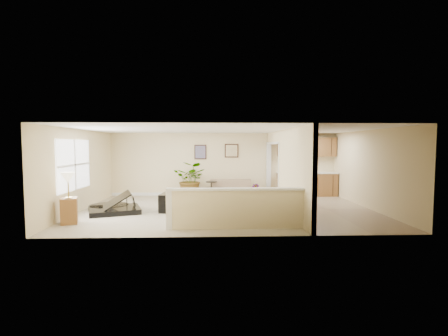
{
  "coord_description": "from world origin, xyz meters",
  "views": [
    {
      "loc": [
        -0.45,
        -10.03,
        2.01
      ],
      "look_at": [
        -0.09,
        0.4,
        1.29
      ],
      "focal_mm": 26.0,
      "sensor_mm": 36.0,
      "label": 1
    }
  ],
  "objects_px": {
    "piano": "(115,193)",
    "loveseat": "(230,189)",
    "small_plant": "(255,192)",
    "palm_plant": "(191,180)",
    "piano_bench": "(168,202)",
    "lamp_stand": "(69,202)",
    "accent_table": "(211,187)"
  },
  "relations": [
    {
      "from": "accent_table",
      "to": "palm_plant",
      "type": "height_order",
      "value": "palm_plant"
    },
    {
      "from": "palm_plant",
      "to": "small_plant",
      "type": "height_order",
      "value": "palm_plant"
    },
    {
      "from": "palm_plant",
      "to": "lamp_stand",
      "type": "height_order",
      "value": "palm_plant"
    },
    {
      "from": "lamp_stand",
      "to": "piano",
      "type": "bearing_deg",
      "value": 64.63
    },
    {
      "from": "loveseat",
      "to": "accent_table",
      "type": "relative_size",
      "value": 2.6
    },
    {
      "from": "loveseat",
      "to": "accent_table",
      "type": "bearing_deg",
      "value": -174.33
    },
    {
      "from": "piano",
      "to": "accent_table",
      "type": "height_order",
      "value": "piano"
    },
    {
      "from": "piano",
      "to": "palm_plant",
      "type": "bearing_deg",
      "value": 32.79
    },
    {
      "from": "piano_bench",
      "to": "palm_plant",
      "type": "height_order",
      "value": "palm_plant"
    },
    {
      "from": "piano",
      "to": "piano_bench",
      "type": "xyz_separation_m",
      "value": [
        1.62,
        0.03,
        -0.29
      ]
    },
    {
      "from": "piano",
      "to": "loveseat",
      "type": "relative_size",
      "value": 1.19
    },
    {
      "from": "palm_plant",
      "to": "lamp_stand",
      "type": "xyz_separation_m",
      "value": [
        -2.85,
        -4.27,
        -0.12
      ]
    },
    {
      "from": "small_plant",
      "to": "piano",
      "type": "bearing_deg",
      "value": -153.69
    },
    {
      "from": "piano",
      "to": "accent_table",
      "type": "xyz_separation_m",
      "value": [
        2.93,
        2.44,
        -0.15
      ]
    },
    {
      "from": "piano_bench",
      "to": "small_plant",
      "type": "relative_size",
      "value": 1.47
    },
    {
      "from": "accent_table",
      "to": "lamp_stand",
      "type": "relative_size",
      "value": 0.48
    },
    {
      "from": "piano_bench",
      "to": "loveseat",
      "type": "height_order",
      "value": "loveseat"
    },
    {
      "from": "piano_bench",
      "to": "lamp_stand",
      "type": "xyz_separation_m",
      "value": [
        -2.33,
        -1.54,
        0.29
      ]
    },
    {
      "from": "piano_bench",
      "to": "small_plant",
      "type": "xyz_separation_m",
      "value": [
        2.97,
        2.23,
        -0.04
      ]
    },
    {
      "from": "piano",
      "to": "piano_bench",
      "type": "height_order",
      "value": "piano"
    },
    {
      "from": "small_plant",
      "to": "lamp_stand",
      "type": "bearing_deg",
      "value": -144.54
    },
    {
      "from": "palm_plant",
      "to": "lamp_stand",
      "type": "distance_m",
      "value": 5.14
    },
    {
      "from": "piano_bench",
      "to": "lamp_stand",
      "type": "height_order",
      "value": "lamp_stand"
    },
    {
      "from": "piano_bench",
      "to": "palm_plant",
      "type": "bearing_deg",
      "value": 79.28
    },
    {
      "from": "loveseat",
      "to": "piano_bench",
      "type": "bearing_deg",
      "value": -125.51
    },
    {
      "from": "accent_table",
      "to": "small_plant",
      "type": "bearing_deg",
      "value": -5.97
    },
    {
      "from": "piano",
      "to": "loveseat",
      "type": "bearing_deg",
      "value": 14.36
    },
    {
      "from": "loveseat",
      "to": "small_plant",
      "type": "distance_m",
      "value": 0.95
    },
    {
      "from": "accent_table",
      "to": "small_plant",
      "type": "distance_m",
      "value": 1.68
    },
    {
      "from": "piano_bench",
      "to": "lamp_stand",
      "type": "relative_size",
      "value": 0.62
    },
    {
      "from": "small_plant",
      "to": "lamp_stand",
      "type": "relative_size",
      "value": 0.42
    },
    {
      "from": "piano",
      "to": "piano_bench",
      "type": "bearing_deg",
      "value": -18.32
    }
  ]
}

